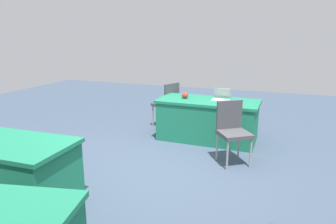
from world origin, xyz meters
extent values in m
plane|color=#3D4C60|center=(0.00, 0.00, 0.00)|extent=(14.40, 14.40, 0.00)
cube|color=#1E7A56|center=(-0.36, -1.65, 0.74)|extent=(1.87, 0.91, 0.05)
cube|color=#1E7A56|center=(-0.36, -1.65, 0.36)|extent=(1.80, 0.88, 0.72)
cube|color=#1E7A56|center=(1.42, 1.38, 0.36)|extent=(1.72, 0.84, 0.72)
cylinder|color=#9E9993|center=(0.96, -2.09, 0.23)|extent=(0.03, 0.03, 0.45)
cylinder|color=#9E9993|center=(0.80, -2.44, 0.23)|extent=(0.03, 0.03, 0.45)
cylinder|color=#9E9993|center=(0.61, -1.94, 0.23)|extent=(0.03, 0.03, 0.45)
cylinder|color=#9E9993|center=(0.46, -2.29, 0.23)|extent=(0.03, 0.03, 0.45)
cube|color=#47474C|center=(0.71, -2.19, 0.48)|extent=(0.58, 0.58, 0.06)
cube|color=#47474C|center=(0.53, -2.11, 0.74)|extent=(0.21, 0.40, 0.45)
cylinder|color=#9E9993|center=(-1.26, -0.62, 0.23)|extent=(0.03, 0.03, 0.45)
cylinder|color=#9E9993|center=(-0.94, -0.40, 0.23)|extent=(0.03, 0.03, 0.45)
cylinder|color=#9E9993|center=(-1.04, -0.93, 0.23)|extent=(0.03, 0.03, 0.45)
cylinder|color=#9E9993|center=(-0.73, -0.72, 0.23)|extent=(0.03, 0.03, 0.45)
cube|color=#47474C|center=(-0.99, -0.67, 0.48)|extent=(0.61, 0.61, 0.06)
cube|color=#47474C|center=(-0.88, -0.83, 0.74)|extent=(0.37, 0.27, 0.45)
cube|color=silver|center=(-0.58, -1.69, 0.78)|extent=(0.32, 0.22, 0.02)
cube|color=#B7B7BC|center=(-0.58, -1.84, 0.88)|extent=(0.31, 0.08, 0.19)
sphere|color=#B2382D|center=(0.10, -1.64, 0.83)|extent=(0.12, 0.12, 0.12)
cube|color=red|center=(-0.87, -1.69, 0.77)|extent=(0.18, 0.11, 0.01)
camera|label=1|loc=(-1.57, 3.81, 1.96)|focal=32.60mm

